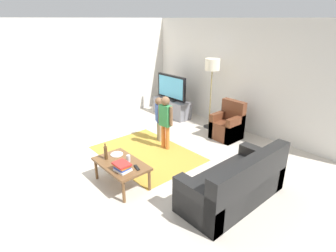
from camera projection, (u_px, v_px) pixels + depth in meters
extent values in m
plane|color=beige|center=(145.00, 164.00, 5.39)|extent=(7.80, 7.80, 0.00)
cube|color=silver|center=(241.00, 76.00, 6.72)|extent=(6.00, 0.12, 2.70)
cube|color=silver|center=(74.00, 74.00, 6.98)|extent=(0.12, 6.00, 2.70)
cube|color=#B28C33|center=(147.00, 153.00, 5.79)|extent=(2.20, 1.60, 0.01)
cube|color=slate|center=(172.00, 108.00, 7.94)|extent=(1.20, 0.44, 0.50)
cube|color=black|center=(171.00, 113.00, 7.96)|extent=(1.10, 0.32, 0.03)
cube|color=black|center=(171.00, 99.00, 7.83)|extent=(0.44, 0.28, 0.03)
cube|color=black|center=(171.00, 87.00, 7.70)|extent=(1.10, 0.07, 0.68)
cube|color=#59B2D8|center=(170.00, 87.00, 7.68)|extent=(1.00, 0.01, 0.58)
cube|color=black|center=(232.00, 188.00, 4.26)|extent=(0.80, 1.80, 0.42)
cube|color=black|center=(250.00, 184.00, 3.97)|extent=(0.20, 1.80, 0.86)
cube|color=black|center=(197.00, 205.00, 3.74)|extent=(0.80, 0.20, 0.60)
cube|color=black|center=(260.00, 166.00, 4.72)|extent=(0.80, 0.20, 0.60)
cube|color=#B22823|center=(262.00, 160.00, 4.36)|extent=(0.10, 0.32, 0.32)
cube|color=brown|center=(226.00, 130.00, 6.46)|extent=(0.60, 0.60, 0.42)
cube|color=brown|center=(233.00, 119.00, 6.50)|extent=(0.60, 0.16, 0.90)
cube|color=brown|center=(219.00, 124.00, 6.59)|extent=(0.12, 0.60, 0.60)
cube|color=brown|center=(235.00, 129.00, 6.25)|extent=(0.12, 0.60, 0.60)
cylinder|color=#262626|center=(209.00, 127.00, 7.21)|extent=(0.28, 0.28, 0.02)
cylinder|color=#99844C|center=(210.00, 99.00, 6.93)|extent=(0.03, 0.03, 1.50)
cylinder|color=silver|center=(212.00, 64.00, 6.60)|extent=(0.36, 0.36, 0.28)
cylinder|color=gray|center=(159.00, 130.00, 6.39)|extent=(0.08, 0.08, 0.47)
cylinder|color=gray|center=(160.00, 132.00, 6.29)|extent=(0.08, 0.08, 0.47)
cube|color=#2D478C|center=(159.00, 113.00, 6.18)|extent=(0.26, 0.20, 0.40)
sphere|color=brown|center=(159.00, 101.00, 6.07)|extent=(0.17, 0.17, 0.17)
cylinder|color=brown|center=(157.00, 110.00, 6.30)|extent=(0.06, 0.06, 0.36)
cylinder|color=brown|center=(161.00, 114.00, 6.04)|extent=(0.06, 0.06, 0.36)
cylinder|color=orange|center=(163.00, 136.00, 5.98)|extent=(0.09, 0.09, 0.54)
cylinder|color=orange|center=(168.00, 138.00, 5.90)|extent=(0.09, 0.09, 0.54)
cube|color=#338C4C|center=(165.00, 116.00, 5.75)|extent=(0.27, 0.17, 0.46)
sphere|color=brown|center=(165.00, 101.00, 5.63)|extent=(0.19, 0.19, 0.19)
cylinder|color=brown|center=(160.00, 113.00, 5.85)|extent=(0.07, 0.07, 0.41)
cylinder|color=brown|center=(171.00, 116.00, 5.64)|extent=(0.07, 0.07, 0.41)
cube|color=brown|center=(121.00, 164.00, 4.58)|extent=(1.00, 0.60, 0.04)
cylinder|color=brown|center=(96.00, 169.00, 4.82)|extent=(0.05, 0.05, 0.38)
cylinder|color=brown|center=(124.00, 192.00, 4.19)|extent=(0.05, 0.05, 0.38)
cylinder|color=brown|center=(120.00, 160.00, 5.13)|extent=(0.05, 0.05, 0.38)
cylinder|color=brown|center=(149.00, 180.00, 4.50)|extent=(0.05, 0.05, 0.38)
cube|color=white|center=(123.00, 170.00, 4.33)|extent=(0.26, 0.24, 0.03)
cube|color=#334CA5|center=(122.00, 168.00, 4.33)|extent=(0.24, 0.21, 0.04)
cube|color=orange|center=(122.00, 165.00, 4.33)|extent=(0.28, 0.20, 0.03)
cube|color=red|center=(122.00, 164.00, 4.30)|extent=(0.28, 0.22, 0.03)
cylinder|color=#4C3319|center=(106.00, 153.00, 4.65)|extent=(0.06, 0.06, 0.24)
cylinder|color=#4C3319|center=(105.00, 145.00, 4.60)|extent=(0.02, 0.02, 0.06)
cube|color=black|center=(137.00, 168.00, 4.41)|extent=(0.18, 0.09, 0.02)
cylinder|color=silver|center=(128.00, 158.00, 4.59)|extent=(0.07, 0.07, 0.12)
cylinder|color=white|center=(117.00, 154.00, 4.84)|extent=(0.22, 0.22, 0.02)
cube|color=silver|center=(117.00, 154.00, 4.82)|extent=(0.15, 0.05, 0.01)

